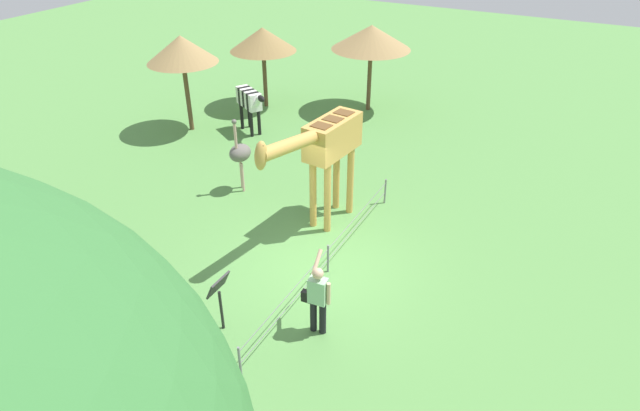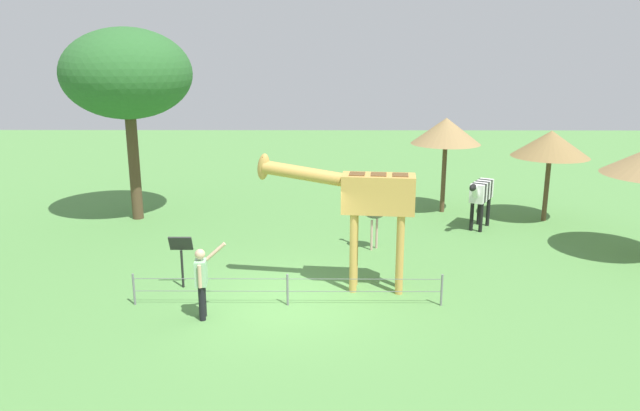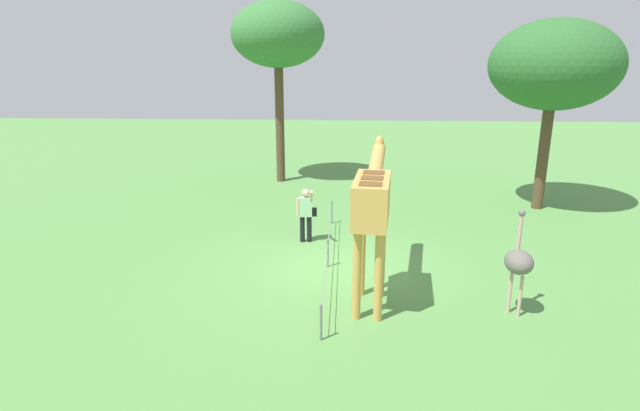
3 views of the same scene
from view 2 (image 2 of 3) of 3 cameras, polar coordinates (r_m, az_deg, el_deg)
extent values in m
plane|color=#568E47|center=(14.13, -3.03, -9.08)|extent=(60.00, 60.00, 0.00)
cylinder|color=gold|center=(14.35, 3.17, -4.54)|extent=(0.18, 0.18, 1.95)
cylinder|color=gold|center=(14.76, 3.28, -3.98)|extent=(0.18, 0.18, 1.95)
cylinder|color=gold|center=(14.33, 7.58, -4.68)|extent=(0.18, 0.18, 1.95)
cylinder|color=gold|center=(14.75, 7.56, -4.11)|extent=(0.18, 0.18, 1.95)
cube|color=gold|center=(14.14, 5.54, 1.13)|extent=(1.77, 0.88, 0.90)
cube|color=brown|center=(14.06, 3.54, 3.01)|extent=(0.41, 0.48, 0.02)
cube|color=brown|center=(14.04, 5.58, 2.96)|extent=(0.41, 0.48, 0.02)
cube|color=brown|center=(14.04, 7.62, 2.89)|extent=(0.41, 0.48, 0.02)
cylinder|color=gold|center=(14.17, -1.15, 2.98)|extent=(2.19, 0.56, 0.62)
ellipsoid|color=gold|center=(14.32, -5.37, 3.68)|extent=(0.40, 0.30, 0.67)
cylinder|color=brown|center=(14.23, -5.41, 4.34)|extent=(0.05, 0.05, 0.14)
cylinder|color=brown|center=(14.35, -5.37, 4.43)|extent=(0.05, 0.05, 0.14)
cylinder|color=black|center=(13.50, -11.02, -8.73)|extent=(0.14, 0.14, 0.78)
cylinder|color=black|center=(13.32, -11.12, -9.07)|extent=(0.14, 0.14, 0.78)
cube|color=#93C699|center=(13.16, -11.21, -6.25)|extent=(0.27, 0.38, 0.55)
sphere|color=#D8AD8C|center=(13.02, -11.30, -4.54)|extent=(0.22, 0.22, 0.22)
cylinder|color=#D8AD8C|center=(13.14, -9.88, -4.34)|extent=(0.47, 0.12, 0.42)
cylinder|color=#D8AD8C|center=(12.96, -11.32, -6.61)|extent=(0.08, 0.08, 0.50)
cube|color=black|center=(13.43, -11.27, -6.61)|extent=(0.14, 0.21, 0.24)
cylinder|color=black|center=(19.81, 14.99, -1.10)|extent=(0.12, 0.12, 0.95)
cylinder|color=black|center=(19.88, 14.17, -0.98)|extent=(0.12, 0.12, 0.95)
cylinder|color=black|center=(20.55, 15.62, -0.57)|extent=(0.12, 0.12, 0.95)
cylinder|color=black|center=(20.63, 14.82, -0.46)|extent=(0.12, 0.12, 0.95)
cube|color=silver|center=(20.51, 15.45, 1.64)|extent=(0.47, 0.37, 0.60)
cube|color=black|center=(20.35, 15.32, 1.55)|extent=(0.47, 0.37, 0.60)
cube|color=silver|center=(20.19, 15.19, 1.46)|extent=(0.47, 0.37, 0.60)
cube|color=black|center=(20.03, 15.05, 1.36)|extent=(0.47, 0.37, 0.60)
cube|color=silver|center=(19.87, 14.91, 1.27)|extent=(0.47, 0.37, 0.60)
cube|color=black|center=(19.71, 14.77, 1.17)|extent=(0.47, 0.37, 0.60)
cube|color=silver|center=(19.55, 14.63, 1.07)|extent=(0.47, 0.37, 0.60)
cylinder|color=silver|center=(19.29, 14.46, 1.36)|extent=(0.40, 0.48, 0.47)
ellipsoid|color=black|center=(19.03, 14.27, 1.65)|extent=(0.36, 0.44, 0.22)
cylinder|color=#CC9E93|center=(17.49, 4.91, -2.81)|extent=(0.07, 0.07, 0.90)
cylinder|color=#CC9E93|center=(17.65, 5.39, -2.66)|extent=(0.07, 0.07, 0.90)
ellipsoid|color=#66605B|center=(17.36, 5.20, -0.44)|extent=(0.70, 0.56, 0.49)
cylinder|color=#CC9E93|center=(17.22, 4.75, 1.33)|extent=(0.08, 0.08, 0.80)
sphere|color=#66605B|center=(17.12, 4.78, 2.80)|extent=(0.14, 0.14, 0.14)
cylinder|color=brown|center=(21.62, 20.64, 1.47)|extent=(0.16, 0.16, 2.20)
cone|color=olive|center=(21.35, 21.01, 5.49)|extent=(2.53, 2.53, 0.87)
cylinder|color=brown|center=(21.77, 11.61, 2.55)|extent=(0.16, 0.16, 2.46)
cone|color=#997A4C|center=(21.49, 11.85, 6.94)|extent=(2.42, 2.42, 0.91)
cylinder|color=brown|center=(21.30, -17.17, 3.54)|extent=(0.37, 0.37, 3.63)
ellipsoid|color=#2D662D|center=(20.95, -17.81, 11.81)|extent=(4.20, 4.20, 2.94)
cylinder|color=black|center=(15.13, -12.90, -5.87)|extent=(0.06, 0.06, 0.95)
cube|color=#2D2D2D|center=(14.92, -13.05, -3.52)|extent=(0.56, 0.21, 0.38)
cylinder|color=slate|center=(14.05, 11.44, -7.85)|extent=(0.05, 0.05, 0.75)
cylinder|color=slate|center=(13.82, -3.09, -7.96)|extent=(0.05, 0.05, 0.75)
cylinder|color=slate|center=(14.46, -17.20, -7.59)|extent=(0.05, 0.05, 0.75)
cube|color=slate|center=(13.72, -3.11, -6.95)|extent=(7.00, 0.01, 0.01)
cube|color=slate|center=(13.84, -3.09, -8.11)|extent=(7.00, 0.01, 0.01)
camera|label=1|loc=(12.91, -52.11, 19.08)|focal=30.32mm
camera|label=3|loc=(17.33, 41.67, 9.58)|focal=28.68mm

